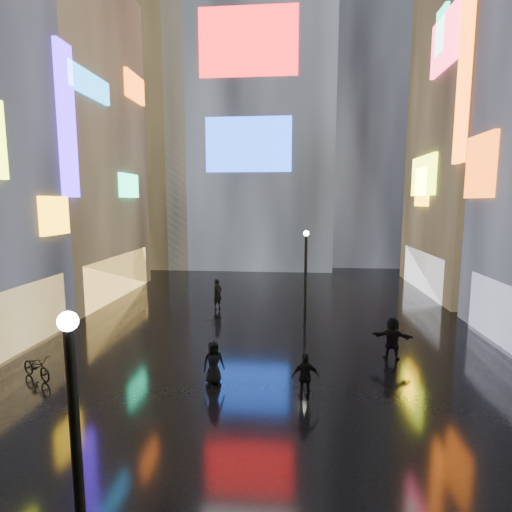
# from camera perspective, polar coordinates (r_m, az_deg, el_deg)

# --- Properties ---
(ground) EXTENTS (140.00, 140.00, 0.00)m
(ground) POSITION_cam_1_polar(r_m,az_deg,el_deg) (22.05, 1.93, -10.09)
(ground) COLOR black
(ground) RESTS_ON ground
(building_left_far) EXTENTS (10.28, 12.00, 22.00)m
(building_left_far) POSITION_cam_1_polar(r_m,az_deg,el_deg) (32.22, -27.96, 14.43)
(building_left_far) COLOR black
(building_left_far) RESTS_ON ground
(building_right_far) EXTENTS (10.28, 12.00, 28.00)m
(building_right_far) POSITION_cam_1_polar(r_m,az_deg,el_deg) (35.04, 31.91, 18.54)
(building_right_far) COLOR black
(building_right_far) RESTS_ON ground
(tower_main) EXTENTS (16.00, 14.20, 42.00)m
(tower_main) POSITION_cam_1_polar(r_m,az_deg,el_deg) (47.30, -0.08, 25.34)
(tower_main) COLOR black
(tower_main) RESTS_ON ground
(tower_flank_right) EXTENTS (12.00, 12.00, 34.00)m
(tower_flank_right) POSITION_cam_1_polar(r_m,az_deg,el_deg) (48.67, 15.28, 19.69)
(tower_flank_right) COLOR black
(tower_flank_right) RESTS_ON ground
(tower_flank_left) EXTENTS (10.00, 10.00, 26.00)m
(tower_flank_left) POSITION_cam_1_polar(r_m,az_deg,el_deg) (45.97, -14.63, 15.37)
(tower_flank_left) COLOR black
(tower_flank_left) RESTS_ON ground
(lamp_near) EXTENTS (0.30, 0.30, 5.20)m
(lamp_near) POSITION_cam_1_polar(r_m,az_deg,el_deg) (7.36, -24.25, -24.41)
(lamp_near) COLOR black
(lamp_near) RESTS_ON ground
(lamp_far) EXTENTS (0.30, 0.30, 5.20)m
(lamp_far) POSITION_cam_1_polar(r_m,az_deg,el_deg) (22.12, 7.09, -2.23)
(lamp_far) COLOR black
(lamp_far) RESTS_ON ground
(pedestrian_3) EXTENTS (0.98, 0.48, 1.61)m
(pedestrian_3) POSITION_cam_1_polar(r_m,az_deg,el_deg) (14.44, 7.09, -16.71)
(pedestrian_3) COLOR black
(pedestrian_3) RESTS_ON ground
(pedestrian_4) EXTENTS (0.95, 0.82, 1.64)m
(pedestrian_4) POSITION_cam_1_polar(r_m,az_deg,el_deg) (15.50, -6.09, -14.87)
(pedestrian_4) COLOR black
(pedestrian_4) RESTS_ON ground
(pedestrian_5) EXTENTS (1.80, 0.89, 1.86)m
(pedestrian_5) POSITION_cam_1_polar(r_m,az_deg,el_deg) (18.45, 18.90, -11.10)
(pedestrian_5) COLOR black
(pedestrian_5) RESTS_ON ground
(pedestrian_6) EXTENTS (0.77, 0.83, 1.91)m
(pedestrian_6) POSITION_cam_1_polar(r_m,az_deg,el_deg) (25.44, -5.50, -5.46)
(pedestrian_6) COLOR black
(pedestrian_6) RESTS_ON ground
(umbrella_2) EXTENTS (1.13, 1.14, 0.88)m
(umbrella_2) POSITION_cam_1_polar(r_m,az_deg,el_deg) (15.06, -6.16, -10.45)
(umbrella_2) COLOR black
(umbrella_2) RESTS_ON pedestrian_4
(bicycle) EXTENTS (1.87, 1.40, 0.94)m
(bicycle) POSITION_cam_1_polar(r_m,az_deg,el_deg) (18.02, -28.85, -13.70)
(bicycle) COLOR black
(bicycle) RESTS_ON ground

